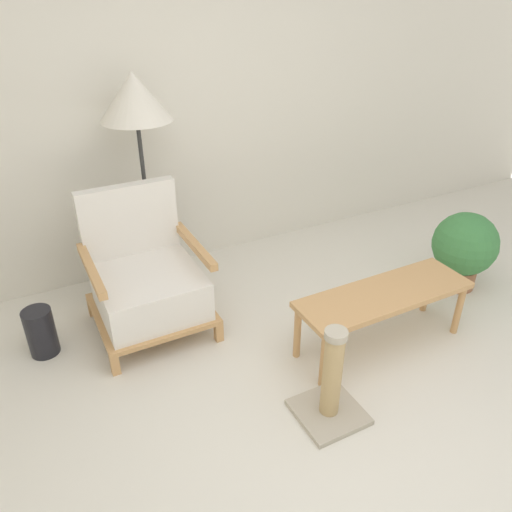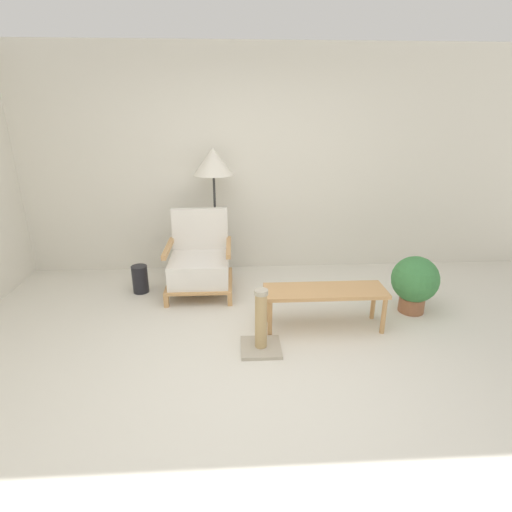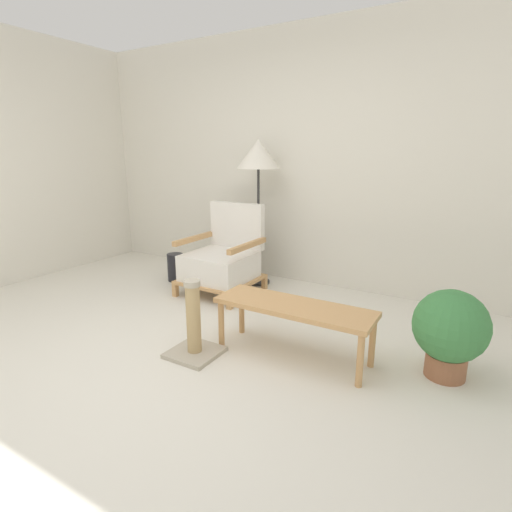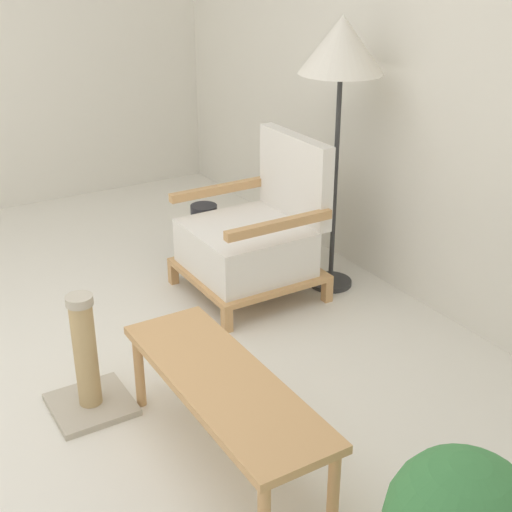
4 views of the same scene
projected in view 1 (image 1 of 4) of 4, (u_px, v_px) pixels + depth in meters
name	position (u px, v px, depth m)	size (l,w,h in m)	color
ground_plane	(374.00, 490.00, 2.31)	(14.00, 14.00, 0.00)	silver
wall_back	(173.00, 91.00, 3.55)	(8.00, 0.06, 2.70)	silver
armchair	(147.00, 281.00, 3.24)	(0.72, 0.71, 0.91)	tan
floor_lamp	(135.00, 104.00, 3.14)	(0.46, 0.46, 1.57)	#2D2D2D
coffee_table	(384.00, 299.00, 3.05)	(1.13, 0.36, 0.40)	tan
vase	(41.00, 332.00, 3.07)	(0.18, 0.18, 0.32)	black
potted_plant	(464.00, 247.00, 3.66)	(0.47, 0.47, 0.59)	#935B3D
scratching_post	(331.00, 388.00, 2.61)	(0.35, 0.35, 0.57)	#B2A893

